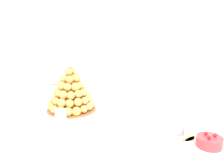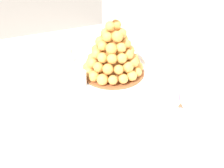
% 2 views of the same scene
% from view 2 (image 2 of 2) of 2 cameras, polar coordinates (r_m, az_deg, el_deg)
% --- Properties ---
extents(buffet_table, '(1.36, 0.98, 0.76)m').
position_cam_2_polar(buffet_table, '(1.17, -1.67, -7.05)').
color(buffet_table, brown).
rests_on(buffet_table, ground_plane).
extents(serving_tray, '(0.61, 0.40, 0.02)m').
position_cam_2_polar(serving_tray, '(1.20, -0.56, 0.68)').
color(serving_tray, white).
rests_on(serving_tray, buffet_table).
extents(croquembouche, '(0.26, 0.26, 0.27)m').
position_cam_2_polar(croquembouche, '(1.20, 0.16, 6.21)').
color(croquembouche, brown).
rests_on(croquembouche, serving_tray).
extents(dessert_cup_left, '(0.06, 0.06, 0.06)m').
position_cam_2_polar(dessert_cup_left, '(1.35, -8.52, 5.50)').
color(dessert_cup_left, silver).
rests_on(dessert_cup_left, serving_tray).
extents(dessert_cup_mid_left, '(0.05, 0.05, 0.06)m').
position_cam_2_polar(dessert_cup_mid_left, '(1.16, -6.06, 0.90)').
color(dessert_cup_mid_left, silver).
rests_on(dessert_cup_mid_left, serving_tray).
extents(dessert_cup_centre, '(0.06, 0.06, 0.05)m').
position_cam_2_polar(dessert_cup_centre, '(0.99, -1.45, -5.66)').
color(dessert_cup_centre, silver).
rests_on(dessert_cup_centre, serving_tray).
extents(creme_brulee_ramekin, '(0.09, 0.09, 0.02)m').
position_cam_2_polar(creme_brulee_ramekin, '(1.41, -2.37, 6.46)').
color(creme_brulee_ramekin, white).
rests_on(creme_brulee_ramekin, serving_tray).
extents(macaron_goblet, '(0.13, 0.13, 0.28)m').
position_cam_2_polar(macaron_goblet, '(0.72, 11.89, -10.19)').
color(macaron_goblet, white).
rests_on(macaron_goblet, buffet_table).
extents(wine_glass, '(0.07, 0.07, 0.17)m').
position_cam_2_polar(wine_glass, '(1.39, 1.75, 10.68)').
color(wine_glass, silver).
rests_on(wine_glass, buffet_table).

